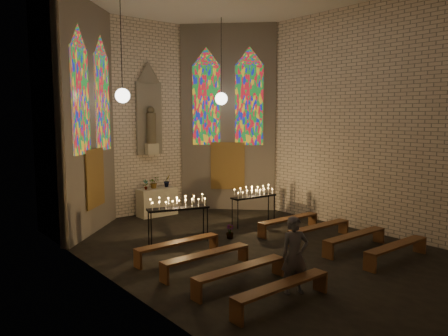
{
  "coord_description": "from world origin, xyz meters",
  "views": [
    {
      "loc": [
        -7.86,
        -8.17,
        3.6
      ],
      "look_at": [
        0.03,
        1.63,
        2.09
      ],
      "focal_mm": 35.0,
      "sensor_mm": 36.0,
      "label": 1
    }
  ],
  "objects_px": {
    "votive_stand_right": "(254,194)",
    "visitor": "(295,255)",
    "aisle_flower_pot": "(230,232)",
    "votive_stand_left": "(178,205)",
    "altar": "(157,202)"
  },
  "relations": [
    {
      "from": "altar",
      "to": "votive_stand_left",
      "type": "height_order",
      "value": "votive_stand_left"
    },
    {
      "from": "aisle_flower_pot",
      "to": "votive_stand_left",
      "type": "bearing_deg",
      "value": 157.94
    },
    {
      "from": "aisle_flower_pot",
      "to": "votive_stand_right",
      "type": "distance_m",
      "value": 2.05
    },
    {
      "from": "aisle_flower_pot",
      "to": "visitor",
      "type": "distance_m",
      "value": 4.18
    },
    {
      "from": "aisle_flower_pot",
      "to": "votive_stand_right",
      "type": "bearing_deg",
      "value": 25.5
    },
    {
      "from": "votive_stand_left",
      "to": "visitor",
      "type": "height_order",
      "value": "visitor"
    },
    {
      "from": "altar",
      "to": "aisle_flower_pot",
      "type": "relative_size",
      "value": 3.36
    },
    {
      "from": "altar",
      "to": "votive_stand_left",
      "type": "bearing_deg",
      "value": -110.77
    },
    {
      "from": "votive_stand_left",
      "to": "visitor",
      "type": "relative_size",
      "value": 1.13
    },
    {
      "from": "votive_stand_right",
      "to": "visitor",
      "type": "bearing_deg",
      "value": -120.12
    },
    {
      "from": "visitor",
      "to": "aisle_flower_pot",
      "type": "bearing_deg",
      "value": 93.29
    },
    {
      "from": "votive_stand_right",
      "to": "votive_stand_left",
      "type": "bearing_deg",
      "value": -171.49
    },
    {
      "from": "altar",
      "to": "visitor",
      "type": "xyz_separation_m",
      "value": [
        -1.37,
        -7.84,
        0.29
      ]
    },
    {
      "from": "votive_stand_left",
      "to": "visitor",
      "type": "distance_m",
      "value": 4.45
    },
    {
      "from": "votive_stand_left",
      "to": "visitor",
      "type": "xyz_separation_m",
      "value": [
        -0.07,
        -4.44,
        -0.31
      ]
    }
  ]
}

